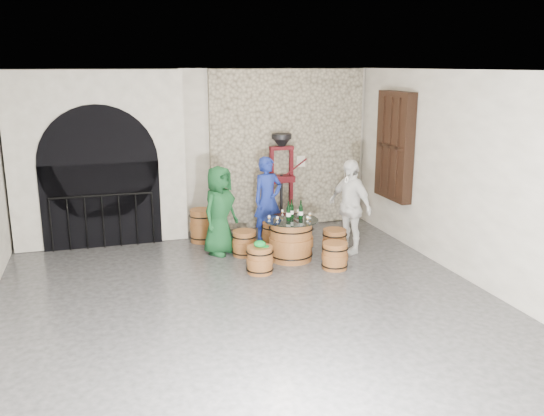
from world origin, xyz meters
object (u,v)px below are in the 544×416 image
object	(u,v)px
wine_bottle_center	(301,211)
corking_press	(282,175)
barrel_stool_near_left	(260,260)
wine_bottle_right	(292,210)
barrel_stool_far	(273,234)
person_green	(220,210)
barrel_stool_near_right	(335,256)
person_white	(350,206)
side_barrel	(202,226)
barrel_stool_right	(334,242)
barrel_stool_left	(244,243)
barrel_table	(291,240)
wine_bottle_left	(289,213)
person_blue	(268,200)

from	to	relation	value
wine_bottle_center	corking_press	bearing A→B (deg)	82.55
barrel_stool_near_left	corking_press	distance (m)	2.72
wine_bottle_right	barrel_stool_far	bearing A→B (deg)	97.50
wine_bottle_right	person_green	bearing A→B (deg)	152.76
barrel_stool_far	barrel_stool_near_right	xyz separation A→B (m)	(0.60, -1.48, 0.00)
barrel_stool_far	corking_press	xyz separation A→B (m)	(0.47, 1.00, 0.91)
person_green	person_white	size ratio (longest dim) A/B	0.94
side_barrel	person_green	bearing A→B (deg)	-76.61
barrel_stool_right	person_green	xyz separation A→B (m)	(-1.94, 0.61, 0.57)
barrel_stool_near_left	wine_bottle_right	xyz separation A→B (m)	(0.73, 0.58, 0.63)
barrel_stool_left	barrel_stool_far	world-z (taller)	same
wine_bottle_center	barrel_table	bearing A→B (deg)	176.60
person_white	wine_bottle_right	distance (m)	1.08
barrel_stool_far	wine_bottle_left	distance (m)	1.08
barrel_stool_left	wine_bottle_left	bearing A→B (deg)	-36.47
barrel_stool_right	person_white	xyz separation A→B (m)	(0.28, 0.02, 0.62)
wine_bottle_right	corking_press	distance (m)	1.80
person_blue	side_barrel	bearing A→B (deg)	150.17
barrel_stool_left	barrel_stool_near_right	bearing A→B (deg)	-40.82
person_blue	wine_bottle_center	world-z (taller)	person_blue
barrel_stool_left	person_blue	size ratio (longest dim) A/B	0.28
barrel_stool_left	barrel_stool_near_left	size ratio (longest dim) A/B	1.00
barrel_stool_far	person_green	size ratio (longest dim) A/B	0.28
barrel_stool_far	wine_bottle_left	world-z (taller)	wine_bottle_left
barrel_stool_near_right	corking_press	xyz separation A→B (m)	(-0.13, 2.48, 0.91)
wine_bottle_left	side_barrel	bearing A→B (deg)	128.99
barrel_stool_near_right	person_blue	bearing A→B (deg)	109.30
barrel_stool_near_left	wine_bottle_left	world-z (taller)	wine_bottle_left
barrel_stool_right	person_blue	distance (m)	1.53
barrel_stool_left	barrel_stool_right	distance (m)	1.60
person_blue	wine_bottle_right	size ratio (longest dim) A/B	4.98
barrel_stool_near_right	barrel_stool_near_left	size ratio (longest dim) A/B	1.00
barrel_table	side_barrel	bearing A→B (deg)	131.10
person_blue	wine_bottle_left	size ratio (longest dim) A/B	4.98
barrel_stool_right	barrel_stool_near_left	distance (m)	1.63
wine_bottle_center	corking_press	world-z (taller)	corking_press
barrel_stool_near_left	person_green	bearing A→B (deg)	109.26
barrel_stool_far	corking_press	world-z (taller)	corking_press
barrel_stool_far	barrel_stool_near_left	xyz separation A→B (m)	(-0.63, -1.32, 0.00)
barrel_stool_far	wine_bottle_right	world-z (taller)	wine_bottle_right
barrel_stool_near_right	wine_bottle_left	bearing A→B (deg)	135.05
barrel_table	barrel_stool_near_right	xyz separation A→B (m)	(0.54, -0.64, -0.13)
barrel_stool_near_right	wine_bottle_left	size ratio (longest dim) A/B	1.37
person_green	wine_bottle_left	size ratio (longest dim) A/B	4.85
barrel_table	wine_bottle_right	size ratio (longest dim) A/B	2.84
barrel_stool_left	side_barrel	world-z (taller)	side_barrel
barrel_stool_left	person_green	bearing A→B (deg)	148.12
barrel_stool_near_left	wine_bottle_center	bearing A→B (deg)	28.83
person_blue	barrel_stool_far	bearing A→B (deg)	-100.43
barrel_stool_near_right	barrel_stool_far	bearing A→B (deg)	112.16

